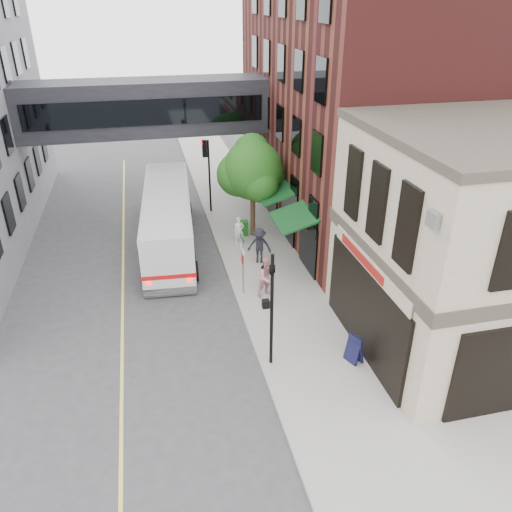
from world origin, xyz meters
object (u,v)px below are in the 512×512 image
pedestrian_c (259,246)px  newspaper_box (244,228)px  pedestrian_a (239,231)px  bus (168,217)px  pedestrian_b (267,277)px  sandwich_board (354,349)px

pedestrian_c → newspaper_box: size_ratio=2.17×
pedestrian_a → pedestrian_c: pedestrian_c is taller
bus → newspaper_box: bus is taller
pedestrian_b → pedestrian_a: bearing=72.0°
pedestrian_a → newspaper_box: size_ratio=1.78×
sandwich_board → pedestrian_b: bearing=87.9°
pedestrian_b → pedestrian_c: (0.39, 3.17, -0.03)m
newspaper_box → sandwich_board: sandwich_board is taller
pedestrian_b → newspaper_box: pedestrian_b is taller
pedestrian_a → sandwich_board: bearing=-76.9°
pedestrian_b → newspaper_box: 6.55m
pedestrian_a → bus: bearing=167.2°
pedestrian_a → newspaper_box: 1.16m
sandwich_board → newspaper_box: bearing=74.9°
pedestrian_b → sandwich_board: bearing=-88.7°
pedestrian_a → pedestrian_b: bearing=-86.6°
pedestrian_a → newspaper_box: bearing=65.6°
pedestrian_c → sandwich_board: size_ratio=1.69×
pedestrian_b → pedestrian_c: pedestrian_b is taller
pedestrian_b → sandwich_board: size_ratio=1.75×
bus → sandwich_board: (5.87, -11.62, -0.96)m
pedestrian_b → sandwich_board: pedestrian_b is taller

